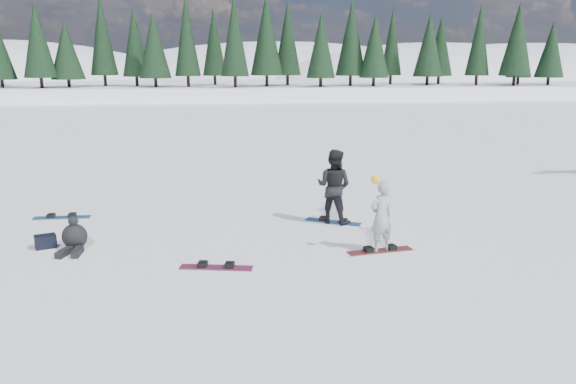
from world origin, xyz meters
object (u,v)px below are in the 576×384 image
object	(u,v)px
gear_bag	(46,241)
snowboard_loose_b	(216,267)
snowboarder_woman	(381,216)
snowboard_loose_c	(62,217)
snowboarder_man	(334,186)
seated_rider	(74,237)

from	to	relation	value
gear_bag	snowboard_loose_b	distance (m)	4.27
snowboarder_woman	gear_bag	distance (m)	7.63
gear_bag	snowboard_loose_c	world-z (taller)	gear_bag
snowboarder_woman	gear_bag	world-z (taller)	snowboarder_woman
gear_bag	snowboard_loose_b	world-z (taller)	gear_bag
snowboarder_woman	snowboard_loose_b	size ratio (longest dim) A/B	1.18
snowboard_loose_c	snowboard_loose_b	world-z (taller)	same
snowboarder_man	gear_bag	world-z (taller)	snowboarder_man
snowboard_loose_c	gear_bag	bearing A→B (deg)	-82.01
seated_rider	snowboard_loose_b	size ratio (longest dim) A/B	0.64
snowboard_loose_c	seated_rider	bearing A→B (deg)	-69.23
snowboarder_man	snowboard_loose_b	bearing A→B (deg)	78.53
snowboarder_man	snowboard_loose_b	xyz separation A→B (m)	(-3.07, -3.06, -0.96)
snowboarder_man	gear_bag	xyz separation A→B (m)	(-6.93, -1.26, -0.83)
snowboarder_woman	seated_rider	xyz separation A→B (m)	(-6.80, 0.94, -0.52)
snowboarder_woman	snowboard_loose_b	distance (m)	3.77
snowboarder_man	snowboard_loose_c	distance (m)	7.43
seated_rider	gear_bag	size ratio (longest dim) A/B	2.15
snowboard_loose_b	seated_rider	bearing A→B (deg)	165.22
seated_rider	snowboarder_woman	bearing A→B (deg)	1.93
snowboarder_woman	snowboarder_man	xyz separation A→B (m)	(-0.57, 2.45, 0.15)
snowboard_loose_c	snowboard_loose_b	bearing A→B (deg)	-45.34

